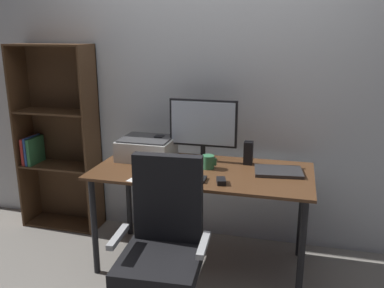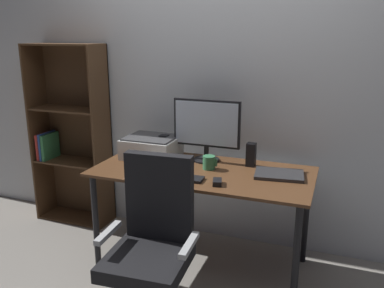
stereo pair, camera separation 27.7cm
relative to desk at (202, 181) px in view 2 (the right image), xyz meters
name	(u,v)px [view 2 (the right image)]	position (x,y,z in m)	size (l,w,h in m)	color
ground_plane	(202,264)	(0.00, 0.00, -0.66)	(12.00, 12.00, 0.00)	gray
back_wall	(225,82)	(0.00, 0.53, 0.64)	(6.40, 0.10, 2.60)	silver
desk	(202,181)	(0.00, 0.00, 0.00)	(1.52, 0.73, 0.74)	#56351E
monitor	(207,127)	(-0.05, 0.22, 0.35)	(0.51, 0.20, 0.46)	black
keyboard	(181,178)	(-0.07, -0.22, 0.09)	(0.29, 0.11, 0.02)	black
mouse	(217,182)	(0.18, -0.23, 0.10)	(0.06, 0.10, 0.03)	black
coffee_mug	(209,162)	(0.03, 0.04, 0.13)	(0.10, 0.09, 0.10)	#387F51
laptop	(279,174)	(0.52, 0.07, 0.10)	(0.32, 0.23, 0.02)	#2D2D30
speaker_left	(164,146)	(-0.39, 0.21, 0.17)	(0.06, 0.07, 0.17)	black
speaker_right	(251,155)	(0.30, 0.21, 0.17)	(0.06, 0.07, 0.17)	black
printer	(152,147)	(-0.47, 0.16, 0.16)	(0.40, 0.34, 0.16)	silver
paper_sheet	(150,175)	(-0.30, -0.22, 0.09)	(0.21, 0.30, 0.00)	white
office_chair	(152,253)	(-0.06, -0.70, -0.20)	(0.54, 0.54, 1.01)	#B7BABC
bookshelf	(71,136)	(-1.37, 0.36, 0.13)	(0.68, 0.28, 1.58)	#4C331E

